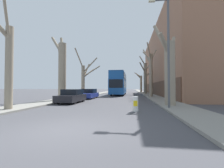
% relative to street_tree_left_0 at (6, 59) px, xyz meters
% --- Properties ---
extents(ground_plane, '(300.00, 300.00, 0.00)m').
position_rel_street_tree_left_0_xyz_m(ground_plane, '(5.49, -3.48, -3.28)').
color(ground_plane, '#424247').
extents(sidewalk_left, '(2.40, 120.00, 0.12)m').
position_rel_street_tree_left_0_xyz_m(sidewalk_left, '(-0.24, 46.52, -3.22)').
color(sidewalk_left, gray).
rests_on(sidewalk_left, ground).
extents(sidewalk_right, '(2.40, 120.00, 0.12)m').
position_rel_street_tree_left_0_xyz_m(sidewalk_right, '(11.21, 46.52, -3.22)').
color(sidewalk_right, gray).
rests_on(sidewalk_right, ground).
extents(building_facade_right, '(10.08, 36.71, 13.49)m').
position_rel_street_tree_left_0_xyz_m(building_facade_right, '(17.40, 24.03, 3.46)').
color(building_facade_right, '#93664C').
rests_on(building_facade_right, ground).
extents(street_tree_left_0, '(1.82, 2.83, 7.12)m').
position_rel_street_tree_left_0_xyz_m(street_tree_left_0, '(0.00, 0.00, 0.00)').
color(street_tree_left_0, gray).
rests_on(street_tree_left_0, ground).
extents(street_tree_left_1, '(2.71, 2.21, 7.86)m').
position_rel_street_tree_left_0_xyz_m(street_tree_left_1, '(0.02, 7.51, 0.37)').
color(street_tree_left_1, gray).
rests_on(street_tree_left_1, ground).
extents(street_tree_left_2, '(3.02, 4.46, 7.38)m').
position_rel_street_tree_left_0_xyz_m(street_tree_left_2, '(0.30, 14.70, -0.14)').
color(street_tree_left_2, gray).
rests_on(street_tree_left_2, ground).
extents(street_tree_right_0, '(2.11, 3.24, 7.06)m').
position_rel_street_tree_left_0_xyz_m(street_tree_right_0, '(10.81, 3.83, -0.30)').
color(street_tree_right_0, gray).
rests_on(street_tree_right_0, ground).
extents(street_tree_right_1, '(2.03, 3.80, 8.29)m').
position_rel_street_tree_left_0_xyz_m(street_tree_right_1, '(10.79, 15.53, 0.69)').
color(street_tree_right_1, gray).
rests_on(street_tree_right_1, ground).
extents(street_tree_right_2, '(4.24, 3.05, 8.87)m').
position_rel_street_tree_left_0_xyz_m(street_tree_right_2, '(11.02, 27.09, 0.75)').
color(street_tree_right_2, gray).
rests_on(street_tree_right_2, ground).
extents(street_tree_right_3, '(2.45, 1.30, 6.43)m').
position_rel_street_tree_left_0_xyz_m(street_tree_right_3, '(10.67, 39.91, -0.24)').
color(street_tree_right_3, gray).
rests_on(street_tree_right_3, ground).
extents(double_decker_bus, '(2.63, 11.93, 4.45)m').
position_rel_street_tree_left_0_xyz_m(double_decker_bus, '(5.23, 22.16, -0.75)').
color(double_decker_bus, '#19519E').
rests_on(double_decker_bus, ground).
extents(parked_car_0, '(1.76, 3.97, 1.32)m').
position_rel_street_tree_left_0_xyz_m(parked_car_0, '(2.02, 5.62, -2.65)').
color(parked_car_0, black).
rests_on(parked_car_0, ground).
extents(parked_car_1, '(1.82, 4.52, 1.32)m').
position_rel_street_tree_left_0_xyz_m(parked_car_1, '(2.02, 11.50, -2.65)').
color(parked_car_1, navy).
rests_on(parked_car_1, ground).
extents(lamp_post, '(1.40, 0.20, 7.75)m').
position_rel_street_tree_left_0_xyz_m(lamp_post, '(10.27, 2.19, 1.06)').
color(lamp_post, '#4C4F54').
rests_on(lamp_post, ground).
extents(traffic_bollard, '(0.35, 0.36, 0.94)m').
position_rel_street_tree_left_0_xyz_m(traffic_bollard, '(8.08, 1.01, -2.81)').
color(traffic_bollard, white).
rests_on(traffic_bollard, ground).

